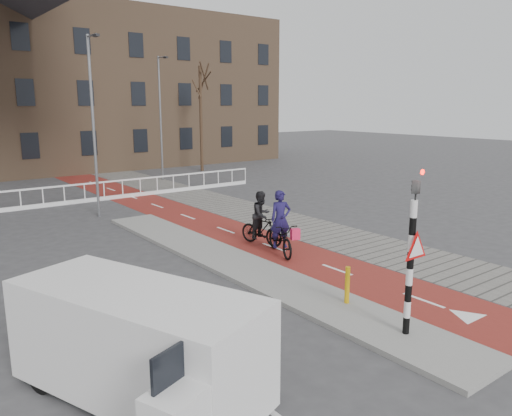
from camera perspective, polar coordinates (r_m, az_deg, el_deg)
ground at (r=12.97m, az=11.06°, el=-10.55°), size 120.00×120.00×0.00m
bike_lane at (r=21.34m, az=-6.48°, el=-1.48°), size 2.50×60.00×0.01m
sidewalk at (r=22.86m, az=-0.44°, el=-0.51°), size 3.00×60.00×0.01m
curb_island at (r=15.32m, az=-1.99°, el=-6.56°), size 1.80×16.00×0.12m
traffic_signal at (r=10.70m, az=17.41°, el=-4.46°), size 0.80×0.80×3.68m
bollard at (r=12.45m, az=10.39°, el=-8.64°), size 0.12×0.12×0.92m
cyclist_near at (r=16.42m, az=2.83°, el=-2.88°), size 1.38×2.19×2.13m
cyclist_far at (r=17.47m, az=0.62°, el=-1.70°), size 0.95×1.85×1.92m
van at (r=8.80m, az=-13.40°, el=-14.65°), size 3.26×4.81×1.92m
tree_right at (r=37.13m, az=-6.30°, el=10.04°), size 0.22×0.22×7.55m
streetlight_near at (r=22.63m, az=-18.08°, el=8.62°), size 0.12×0.12×7.70m
streetlight_right at (r=32.86m, az=-10.85°, el=9.89°), size 0.12×0.12×7.79m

